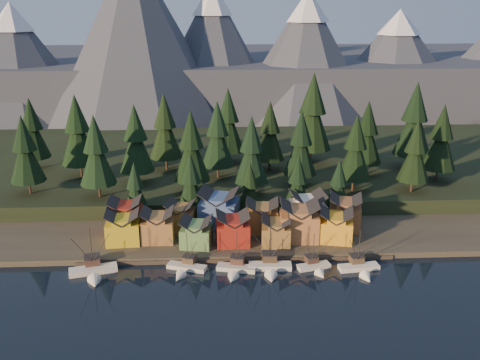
{
  "coord_description": "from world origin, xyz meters",
  "views": [
    {
      "loc": [
        -5.01,
        -105.84,
        62.69
      ],
      "look_at": [
        1.67,
        30.0,
        16.77
      ],
      "focal_mm": 40.0,
      "sensor_mm": 36.0,
      "label": 1
    }
  ],
  "objects_px": {
    "boat_4": "(270,262)",
    "boat_6": "(361,264)",
    "house_back_0": "(126,214)",
    "house_back_1": "(180,216)",
    "house_front_1": "(158,224)",
    "boat_3": "(236,264)",
    "boat_0": "(93,266)",
    "house_front_0": "(123,226)",
    "boat_2": "(185,264)",
    "boat_5": "(315,263)"
  },
  "relations": [
    {
      "from": "boat_2",
      "to": "boat_4",
      "type": "distance_m",
      "value": 20.75
    },
    {
      "from": "boat_5",
      "to": "house_back_0",
      "type": "height_order",
      "value": "house_back_0"
    },
    {
      "from": "house_front_1",
      "to": "boat_3",
      "type": "bearing_deg",
      "value": -37.86
    },
    {
      "from": "boat_6",
      "to": "boat_3",
      "type": "bearing_deg",
      "value": 170.96
    },
    {
      "from": "boat_3",
      "to": "boat_5",
      "type": "bearing_deg",
      "value": 13.96
    },
    {
      "from": "boat_4",
      "to": "boat_6",
      "type": "distance_m",
      "value": 21.93
    },
    {
      "from": "boat_6",
      "to": "house_back_0",
      "type": "relative_size",
      "value": 1.17
    },
    {
      "from": "house_front_0",
      "to": "boat_0",
      "type": "bearing_deg",
      "value": -112.26
    },
    {
      "from": "boat_2",
      "to": "boat_6",
      "type": "distance_m",
      "value": 42.68
    },
    {
      "from": "boat_6",
      "to": "boat_0",
      "type": "bearing_deg",
      "value": 171.78
    },
    {
      "from": "house_back_0",
      "to": "house_back_1",
      "type": "bearing_deg",
      "value": -2.95
    },
    {
      "from": "boat_4",
      "to": "house_back_1",
      "type": "relative_size",
      "value": 1.34
    },
    {
      "from": "boat_2",
      "to": "house_back_1",
      "type": "distance_m",
      "value": 21.4
    },
    {
      "from": "house_back_0",
      "to": "house_back_1",
      "type": "distance_m",
      "value": 15.17
    },
    {
      "from": "house_back_0",
      "to": "house_back_1",
      "type": "xyz_separation_m",
      "value": [
        15.15,
        -0.58,
        -0.5
      ]
    },
    {
      "from": "boat_3",
      "to": "house_back_0",
      "type": "height_order",
      "value": "house_back_0"
    },
    {
      "from": "house_back_0",
      "to": "house_back_1",
      "type": "height_order",
      "value": "house_back_0"
    },
    {
      "from": "boat_3",
      "to": "house_front_1",
      "type": "relative_size",
      "value": 1.27
    },
    {
      "from": "house_front_1",
      "to": "house_back_0",
      "type": "distance_m",
      "value": 11.58
    },
    {
      "from": "boat_0",
      "to": "boat_5",
      "type": "height_order",
      "value": "boat_0"
    },
    {
      "from": "boat_4",
      "to": "house_front_1",
      "type": "height_order",
      "value": "boat_4"
    },
    {
      "from": "boat_6",
      "to": "house_front_0",
      "type": "distance_m",
      "value": 61.88
    },
    {
      "from": "boat_5",
      "to": "boat_3",
      "type": "bearing_deg",
      "value": 166.24
    },
    {
      "from": "house_front_1",
      "to": "house_back_1",
      "type": "xyz_separation_m",
      "value": [
        5.67,
        6.06,
        -0.06
      ]
    },
    {
      "from": "house_front_0",
      "to": "boat_4",
      "type": "bearing_deg",
      "value": -25.59
    },
    {
      "from": "boat_4",
      "to": "boat_6",
      "type": "relative_size",
      "value": 1.1
    },
    {
      "from": "boat_2",
      "to": "house_front_0",
      "type": "distance_m",
      "value": 22.44
    },
    {
      "from": "boat_3",
      "to": "house_back_0",
      "type": "relative_size",
      "value": 1.16
    },
    {
      "from": "boat_2",
      "to": "house_front_1",
      "type": "relative_size",
      "value": 1.23
    },
    {
      "from": "boat_3",
      "to": "house_front_0",
      "type": "height_order",
      "value": "house_front_0"
    },
    {
      "from": "boat_3",
      "to": "boat_6",
      "type": "bearing_deg",
      "value": 11.1
    },
    {
      "from": "boat_0",
      "to": "house_back_1",
      "type": "distance_m",
      "value": 29.6
    },
    {
      "from": "boat_2",
      "to": "boat_4",
      "type": "xyz_separation_m",
      "value": [
        20.73,
        -0.88,
        0.43
      ]
    },
    {
      "from": "boat_0",
      "to": "boat_5",
      "type": "bearing_deg",
      "value": -14.41
    },
    {
      "from": "boat_6",
      "to": "house_front_1",
      "type": "xyz_separation_m",
      "value": [
        -50.42,
        17.16,
        4.05
      ]
    },
    {
      "from": "house_front_1",
      "to": "house_back_1",
      "type": "bearing_deg",
      "value": 47.67
    },
    {
      "from": "boat_5",
      "to": "house_front_1",
      "type": "xyz_separation_m",
      "value": [
        -39.58,
        15.78,
        4.15
      ]
    },
    {
      "from": "boat_4",
      "to": "boat_6",
      "type": "height_order",
      "value": "boat_4"
    },
    {
      "from": "boat_0",
      "to": "house_back_1",
      "type": "bearing_deg",
      "value": 33.41
    },
    {
      "from": "house_front_0",
      "to": "house_front_1",
      "type": "relative_size",
      "value": 1.06
    },
    {
      "from": "boat_2",
      "to": "house_front_1",
      "type": "bearing_deg",
      "value": 136.46
    },
    {
      "from": "house_front_0",
      "to": "house_back_1",
      "type": "distance_m",
      "value": 16.21
    },
    {
      "from": "house_back_0",
      "to": "boat_0",
      "type": "bearing_deg",
      "value": -102.44
    },
    {
      "from": "boat_2",
      "to": "boat_5",
      "type": "bearing_deg",
      "value": 16.96
    },
    {
      "from": "boat_3",
      "to": "house_back_0",
      "type": "distance_m",
      "value": 37.48
    },
    {
      "from": "boat_2",
      "to": "boat_6",
      "type": "bearing_deg",
      "value": 15.55
    },
    {
      "from": "boat_3",
      "to": "house_back_1",
      "type": "distance_m",
      "value": 26.64
    },
    {
      "from": "house_back_0",
      "to": "house_front_1",
      "type": "bearing_deg",
      "value": -35.78
    },
    {
      "from": "boat_0",
      "to": "house_back_0",
      "type": "relative_size",
      "value": 1.33
    },
    {
      "from": "house_back_1",
      "to": "boat_3",
      "type": "bearing_deg",
      "value": -45.29
    }
  ]
}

